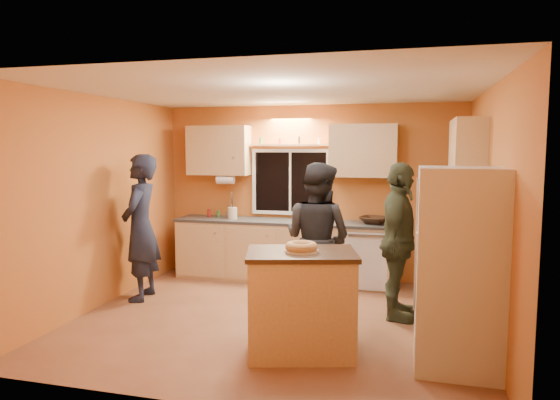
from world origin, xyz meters
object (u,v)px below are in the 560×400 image
(island, at_px, (301,302))
(person_center, at_px, (317,239))
(refrigerator, at_px, (459,269))
(person_left, at_px, (141,227))
(person_right, at_px, (398,241))

(island, distance_m, person_center, 1.23)
(island, bearing_deg, refrigerator, -13.17)
(person_left, xyz_separation_m, person_right, (3.25, 0.06, -0.04))
(island, bearing_deg, person_right, 40.09)
(person_center, height_order, person_right, person_right)
(person_left, distance_m, person_right, 3.25)
(person_center, relative_size, person_right, 0.99)
(refrigerator, xyz_separation_m, person_left, (-3.79, 1.14, 0.04))
(person_left, bearing_deg, person_right, 81.23)
(person_left, distance_m, person_center, 2.32)
(person_center, bearing_deg, person_left, 23.22)
(refrigerator, height_order, island, refrigerator)
(person_right, bearing_deg, refrigerator, -149.30)
(refrigerator, height_order, person_center, refrigerator)
(person_right, bearing_deg, person_left, 97.24)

